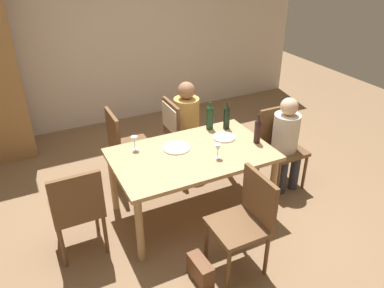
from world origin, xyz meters
name	(u,v)px	position (x,y,z in m)	size (l,w,h in m)	color
ground_plane	(192,211)	(0.00, 0.00, 0.00)	(10.00, 10.00, 0.00)	#846647
rear_room_partition	(111,34)	(0.00, 2.68, 1.35)	(6.40, 0.12, 2.70)	beige
dining_table	(192,160)	(0.00, 0.00, 0.65)	(1.58, 0.97, 0.73)	tan
chair_far_right	(177,126)	(0.23, 0.86, 0.59)	(0.46, 0.44, 0.92)	brown
chair_right_end	(279,142)	(1.17, 0.09, 0.53)	(0.44, 0.44, 0.92)	brown
chair_far_left	(124,143)	(-0.44, 0.86, 0.53)	(0.44, 0.44, 0.92)	brown
chair_left_end	(77,207)	(-1.17, -0.09, 0.53)	(0.44, 0.44, 0.92)	brown
chair_near	(247,217)	(0.09, -0.86, 0.53)	(0.44, 0.44, 0.92)	brown
person_woman_host	(188,119)	(0.38, 0.86, 0.66)	(0.35, 0.31, 1.14)	#33333D
person_man_bearded	(287,137)	(1.17, -0.03, 0.64)	(0.29, 0.34, 1.10)	#33333D
wine_bottle_tall_green	(227,117)	(0.58, 0.32, 0.88)	(0.07, 0.07, 0.32)	black
wine_bottle_dark_red	(258,130)	(0.70, -0.10, 0.87)	(0.07, 0.07, 0.32)	black
wine_bottle_short_olive	(210,117)	(0.41, 0.39, 0.88)	(0.08, 0.08, 0.32)	#19381E
wine_glass_near_left	(134,140)	(-0.48, 0.31, 0.84)	(0.07, 0.07, 0.15)	silver
wine_glass_centre	(218,148)	(0.18, -0.19, 0.84)	(0.07, 0.07, 0.15)	silver
dinner_plate_host	(176,148)	(-0.10, 0.15, 0.74)	(0.28, 0.28, 0.01)	white
dinner_plate_guest_left	(224,137)	(0.45, 0.13, 0.74)	(0.24, 0.24, 0.01)	silver
handbag	(200,270)	(-0.35, -0.86, 0.11)	(0.28, 0.12, 0.22)	brown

